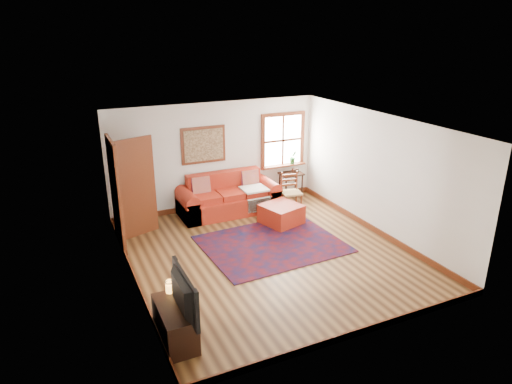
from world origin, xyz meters
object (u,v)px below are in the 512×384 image
ladder_back_chair (291,190)px  red_ottoman (281,214)px  red_leather_sofa (228,199)px  side_table (291,178)px  media_cabinet (175,324)px

ladder_back_chair → red_ottoman: bearing=-133.6°
red_leather_sofa → ladder_back_chair: ladder_back_chair is taller
side_table → ladder_back_chair: (-0.41, -0.72, -0.04)m
red_leather_sofa → side_table: bearing=5.2°
red_leather_sofa → media_cabinet: size_ratio=2.46×
red_ottoman → side_table: (0.96, 1.30, 0.33)m
red_leather_sofa → red_ottoman: size_ratio=3.04×
red_leather_sofa → red_ottoman: 1.38m
ladder_back_chair → red_leather_sofa: bearing=157.3°
red_ottoman → ladder_back_chair: bearing=30.0°
side_table → ladder_back_chair: bearing=-119.7°
side_table → ladder_back_chair: size_ratio=0.72×
red_leather_sofa → red_ottoman: bearing=-55.2°
red_ottoman → media_cabinet: media_cabinet is taller
red_ottoman → side_table: size_ratio=1.14×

